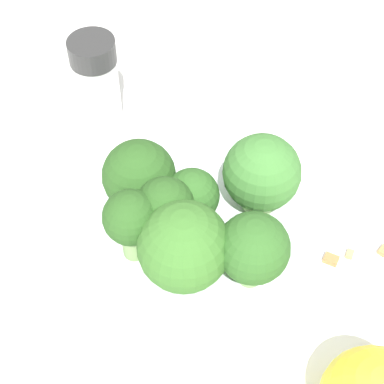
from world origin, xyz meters
TOP-DOWN VIEW (x-y plane):
  - ground_plane at (0.00, 0.00)m, footprint 3.00×3.00m
  - bowl at (0.00, 0.00)m, footprint 0.15×0.15m
  - broccoli_floret_0 at (-0.01, 0.02)m, footprint 0.04×0.04m
  - broccoli_floret_1 at (-0.00, 0.00)m, footprint 0.03×0.03m
  - broccoli_floret_2 at (0.02, 0.03)m, footprint 0.05×0.05m
  - broccoli_floret_3 at (-0.01, 0.04)m, footprint 0.03×0.03m
  - broccoli_floret_4 at (0.00, -0.04)m, footprint 0.05×0.05m
  - broccoli_floret_5 at (-0.04, 0.01)m, footprint 0.05×0.05m
  - broccoli_floret_6 at (-0.05, -0.02)m, footprint 0.04×0.04m
  - pepper_shaker at (0.13, 0.04)m, footprint 0.03×0.03m
  - almond_crumb_0 at (-0.03, -0.10)m, footprint 0.01×0.01m
  - almond_crumb_1 at (-0.04, -0.12)m, footprint 0.01×0.01m
  - almond_crumb_2 at (0.10, 0.02)m, footprint 0.01×0.01m
  - almond_crumb_3 at (-0.03, -0.09)m, footprint 0.01×0.01m

SIDE VIEW (x-z plane):
  - ground_plane at x=0.00m, z-range 0.00..0.00m
  - almond_crumb_0 at x=-0.03m, z-range 0.00..0.01m
  - almond_crumb_1 at x=-0.04m, z-range 0.00..0.01m
  - almond_crumb_2 at x=0.10m, z-range 0.00..0.01m
  - almond_crumb_3 at x=-0.03m, z-range 0.00..0.01m
  - bowl at x=0.00m, z-range 0.00..0.03m
  - pepper_shaker at x=0.13m, z-range 0.00..0.08m
  - broccoli_floret_1 at x=0.00m, z-range 0.03..0.08m
  - broccoli_floret_2 at x=0.02m, z-range 0.03..0.08m
  - broccoli_floret_5 at x=-0.04m, z-range 0.03..0.09m
  - broccoli_floret_6 at x=-0.05m, z-range 0.04..0.09m
  - broccoli_floret_0 at x=-0.01m, z-range 0.04..0.09m
  - broccoli_floret_4 at x=0.00m, z-range 0.03..0.09m
  - broccoli_floret_3 at x=-0.01m, z-range 0.04..0.09m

